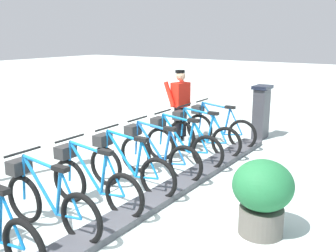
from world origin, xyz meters
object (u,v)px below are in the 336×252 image
(bike_docked_6, at_px, (47,200))
(planter_bush, at_px, (262,194))
(bike_docked_0, at_px, (217,127))
(bike_docked_5, at_px, (91,181))
(bike_docked_4, at_px, (127,166))
(worker_near_rack, at_px, (180,103))
(bike_docked_1, at_px, (200,134))
(payment_kiosk, at_px, (261,111))
(bike_docked_2, at_px, (180,143))
(bike_docked_3, at_px, (156,153))

(bike_docked_6, distance_m, planter_bush, 2.71)
(bike_docked_0, xyz_separation_m, bike_docked_6, (0.00, 4.73, 0.00))
(bike_docked_5, bearing_deg, bike_docked_4, -90.00)
(worker_near_rack, bearing_deg, bike_docked_4, 106.80)
(planter_bush, bearing_deg, bike_docked_1, -47.44)
(payment_kiosk, height_order, bike_docked_2, payment_kiosk)
(bike_docked_0, distance_m, worker_near_rack, 1.04)
(payment_kiosk, distance_m, bike_docked_4, 4.36)
(bike_docked_5, relative_size, planter_bush, 1.77)
(bike_docked_4, xyz_separation_m, bike_docked_6, (0.00, 1.58, 0.00))
(payment_kiosk, distance_m, bike_docked_2, 2.81)
(bike_docked_2, height_order, bike_docked_5, same)
(bike_docked_4, xyz_separation_m, bike_docked_5, (0.00, 0.79, 0.00))
(bike_docked_3, relative_size, planter_bush, 1.77)
(bike_docked_1, relative_size, bike_docked_4, 1.00)
(bike_docked_6, height_order, planter_bush, bike_docked_6)
(bike_docked_5, bearing_deg, bike_docked_3, -90.00)
(bike_docked_5, bearing_deg, bike_docked_0, -90.00)
(bike_docked_3, relative_size, bike_docked_5, 1.00)
(bike_docked_3, relative_size, worker_near_rack, 1.04)
(bike_docked_6, relative_size, worker_near_rack, 1.04)
(bike_docked_2, height_order, bike_docked_3, same)
(bike_docked_4, bearing_deg, bike_docked_0, -90.00)
(payment_kiosk, relative_size, planter_bush, 1.32)
(planter_bush, bearing_deg, bike_docked_2, -36.57)
(bike_docked_1, distance_m, worker_near_rack, 1.24)
(bike_docked_1, relative_size, bike_docked_3, 1.00)
(bike_docked_0, relative_size, bike_docked_5, 1.00)
(bike_docked_2, xyz_separation_m, bike_docked_6, (0.00, 3.15, 0.00))
(bike_docked_0, height_order, bike_docked_1, same)
(bike_docked_1, distance_m, bike_docked_5, 3.15)
(bike_docked_1, xyz_separation_m, worker_near_rack, (0.92, -0.68, 0.48))
(bike_docked_0, height_order, bike_docked_4, same)
(payment_kiosk, xyz_separation_m, bike_docked_3, (0.57, 3.53, -0.24))
(payment_kiosk, relative_size, bike_docked_5, 0.74)
(bike_docked_1, distance_m, bike_docked_4, 2.36)
(bike_docked_3, xyz_separation_m, bike_docked_4, (0.00, 0.79, 0.00))
(bike_docked_6, bearing_deg, bike_docked_2, -90.00)
(bike_docked_3, bearing_deg, bike_docked_1, -90.00)
(bike_docked_4, relative_size, worker_near_rack, 1.04)
(bike_docked_1, distance_m, planter_bush, 3.36)
(bike_docked_0, xyz_separation_m, bike_docked_4, (0.00, 3.15, 0.00))
(bike_docked_0, distance_m, bike_docked_3, 2.36)
(bike_docked_4, height_order, bike_docked_5, same)
(bike_docked_0, bearing_deg, bike_docked_1, 90.00)
(bike_docked_6, distance_m, worker_near_rack, 4.73)
(bike_docked_0, height_order, bike_docked_6, same)
(bike_docked_6, xyz_separation_m, planter_bush, (-2.27, -1.47, 0.11))
(bike_docked_5, bearing_deg, bike_docked_2, -90.00)
(bike_docked_0, relative_size, bike_docked_6, 1.00)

